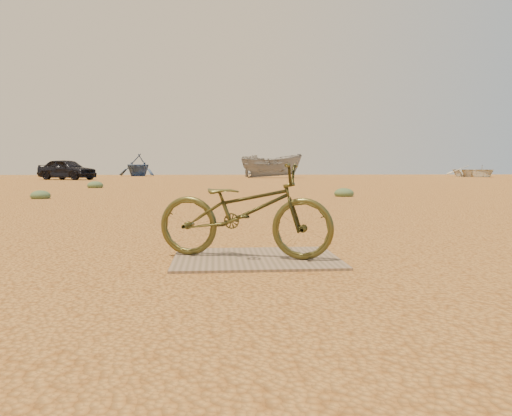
{
  "coord_description": "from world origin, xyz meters",
  "views": [
    {
      "loc": [
        0.2,
        -4.1,
        0.82
      ],
      "look_at": [
        0.56,
        0.31,
        0.47
      ],
      "focal_mm": 35.0,
      "sensor_mm": 36.0,
      "label": 1
    }
  ],
  "objects": [
    {
      "name": "bicycle",
      "position": [
        0.45,
        0.33,
        0.44
      ],
      "size": [
        1.69,
        1.02,
        0.84
      ],
      "primitive_type": "imported",
      "rotation": [
        0.0,
        0.0,
        1.26
      ],
      "color": "#45421E",
      "rests_on": "plywood_board"
    },
    {
      "name": "kale_b",
      "position": [
        3.94,
        10.16,
        0.0
      ],
      "size": [
        0.57,
        0.57,
        0.31
      ],
      "primitive_type": "ellipsoid",
      "color": "#607750",
      "rests_on": "ground"
    },
    {
      "name": "boat_far_right",
      "position": [
        24.89,
        41.63,
        0.57
      ],
      "size": [
        4.3,
        5.74,
        1.13
      ],
      "primitive_type": "imported",
      "rotation": [
        0.0,
        0.0,
        0.07
      ],
      "color": "silver",
      "rests_on": "ground"
    },
    {
      "name": "kale_c",
      "position": [
        -4.83,
        17.28,
        0.0
      ],
      "size": [
        0.65,
        0.65,
        0.36
      ],
      "primitive_type": "ellipsoid",
      "color": "#607750",
      "rests_on": "ground"
    },
    {
      "name": "ground",
      "position": [
        0.0,
        0.0,
        0.0
      ],
      "size": [
        120.0,
        120.0,
        0.0
      ],
      "primitive_type": "plane",
      "color": "#C08440",
      "rests_on": "ground"
    },
    {
      "name": "plywood_board",
      "position": [
        0.56,
        0.31,
        0.01
      ],
      "size": [
        1.47,
        1.11,
        0.02
      ],
      "primitive_type": "cube",
      "color": "#846A56",
      "rests_on": "ground"
    },
    {
      "name": "boat_mid_right",
      "position": [
        5.04,
        38.59,
        1.03
      ],
      "size": [
        5.4,
        2.29,
        2.05
      ],
      "primitive_type": "imported",
      "rotation": [
        0.0,
        0.0,
        1.63
      ],
      "color": "gray",
      "rests_on": "ground"
    },
    {
      "name": "boat_far_left",
      "position": [
        -7.83,
        48.81,
        1.18
      ],
      "size": [
        5.06,
        5.45,
        2.35
      ],
      "primitive_type": "imported",
      "rotation": [
        0.0,
        0.0,
        -0.32
      ],
      "color": "#38507C",
      "rests_on": "ground"
    },
    {
      "name": "kale_a",
      "position": [
        -4.52,
        9.79,
        0.0
      ],
      "size": [
        0.52,
        0.52,
        0.29
      ],
      "primitive_type": "ellipsoid",
      "color": "#607750",
      "rests_on": "ground"
    },
    {
      "name": "car",
      "position": [
        -10.38,
        32.61,
        0.75
      ],
      "size": [
        4.69,
        3.61,
        1.49
      ],
      "primitive_type": "imported",
      "rotation": [
        0.0,
        0.0,
        1.08
      ],
      "color": "black",
      "rests_on": "ground"
    }
  ]
}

